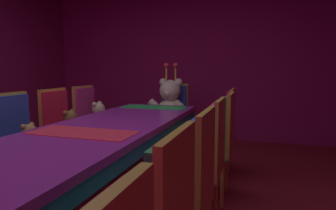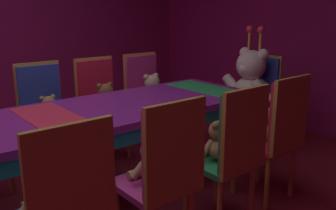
# 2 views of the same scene
# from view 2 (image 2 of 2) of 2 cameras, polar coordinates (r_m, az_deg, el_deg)

# --- Properties ---
(wall_back) EXTENTS (5.20, 0.12, 2.80)m
(wall_back) POSITION_cam_2_polar(r_m,az_deg,el_deg) (4.71, 21.59, 13.10)
(wall_back) COLOR #8C1959
(wall_back) RESTS_ON ground_plane
(banquet_table) EXTENTS (0.90, 3.44, 0.75)m
(banquet_table) POSITION_cam_2_polar(r_m,az_deg,el_deg) (2.60, -17.53, -3.63)
(banquet_table) COLOR purple
(banquet_table) RESTS_ON ground_plane
(chair_left_3) EXTENTS (0.42, 0.41, 0.98)m
(chair_left_3) POSITION_cam_2_polar(r_m,az_deg,el_deg) (3.51, -18.83, -0.14)
(chair_left_3) COLOR #2D47B2
(chair_left_3) RESTS_ON ground_plane
(teddy_left_3) EXTENTS (0.21, 0.27, 0.26)m
(teddy_left_3) POSITION_cam_2_polar(r_m,az_deg,el_deg) (3.39, -17.93, -1.05)
(teddy_left_3) COLOR #9E7247
(teddy_left_3) RESTS_ON chair_left_3
(chair_left_4) EXTENTS (0.42, 0.41, 0.98)m
(chair_left_4) POSITION_cam_2_polar(r_m,az_deg,el_deg) (3.72, -10.70, 1.20)
(chair_left_4) COLOR red
(chair_left_4) RESTS_ON ground_plane
(teddy_left_4) EXTENTS (0.25, 0.32, 0.30)m
(teddy_left_4) POSITION_cam_2_polar(r_m,az_deg,el_deg) (3.60, -9.57, 0.66)
(teddy_left_4) COLOR brown
(teddy_left_4) RESTS_ON chair_left_4
(chair_left_5) EXTENTS (0.42, 0.41, 0.98)m
(chair_left_5) POSITION_cam_2_polar(r_m,az_deg,el_deg) (4.01, -3.68, 2.40)
(chair_left_5) COLOR #CC338C
(chair_left_5) RESTS_ON ground_plane
(teddy_left_5) EXTENTS (0.27, 0.35, 0.33)m
(teddy_left_5) POSITION_cam_2_polar(r_m,az_deg,el_deg) (3.89, -2.41, 2.10)
(teddy_left_5) COLOR beige
(teddy_left_5) RESTS_ON chair_left_5
(chair_right_2) EXTENTS (0.42, 0.41, 0.98)m
(chair_right_2) POSITION_cam_2_polar(r_m,az_deg,el_deg) (1.78, -15.47, -14.24)
(chair_right_2) COLOR #2D47B2
(chair_right_2) RESTS_ON ground_plane
(teddy_right_2) EXTENTS (0.26, 0.33, 0.31)m
(teddy_right_2) POSITION_cam_2_polar(r_m,az_deg,el_deg) (1.91, -17.31, -12.58)
(teddy_right_2) COLOR tan
(teddy_right_2) RESTS_ON chair_right_2
(chair_right_3) EXTENTS (0.42, 0.41, 0.98)m
(chair_right_3) POSITION_cam_2_polar(r_m,az_deg,el_deg) (2.06, -0.24, -9.58)
(chair_right_3) COLOR #CC338C
(chair_right_3) RESTS_ON ground_plane
(teddy_right_3) EXTENTS (0.21, 0.28, 0.26)m
(teddy_right_3) POSITION_cam_2_polar(r_m,az_deg,el_deg) (2.18, -2.64, -9.01)
(teddy_right_3) COLOR tan
(teddy_right_3) RESTS_ON chair_right_3
(chair_right_4) EXTENTS (0.42, 0.41, 0.98)m
(chair_right_4) POSITION_cam_2_polar(r_m,az_deg,el_deg) (2.40, 10.30, -6.22)
(chair_right_4) COLOR #268C4C
(chair_right_4) RESTS_ON ground_plane
(teddy_right_4) EXTENTS (0.23, 0.29, 0.28)m
(teddy_right_4) POSITION_cam_2_polar(r_m,az_deg,el_deg) (2.50, 7.77, -5.77)
(teddy_right_4) COLOR #9E7247
(teddy_right_4) RESTS_ON chair_right_4
(chair_right_5) EXTENTS (0.42, 0.41, 0.98)m
(chair_right_5) POSITION_cam_2_polar(r_m,az_deg,el_deg) (2.84, 16.97, -3.35)
(chair_right_5) COLOR red
(chair_right_5) RESTS_ON ground_plane
(teddy_right_5) EXTENTS (0.21, 0.27, 0.26)m
(teddy_right_5) POSITION_cam_2_polar(r_m,az_deg,el_deg) (2.93, 14.63, -3.22)
(teddy_right_5) COLOR olive
(teddy_right_5) RESTS_ON chair_right_5
(throne_chair) EXTENTS (0.41, 0.42, 0.98)m
(throne_chair) POSITION_cam_2_polar(r_m,az_deg,el_deg) (4.01, 13.93, 1.99)
(throne_chair) COLOR #2D47B2
(throne_chair) RESTS_ON ground_plane
(king_teddy_bear) EXTENTS (0.64, 0.50, 0.83)m
(king_teddy_bear) POSITION_cam_2_polar(r_m,az_deg,el_deg) (3.85, 12.56, 3.49)
(king_teddy_bear) COLOR silver
(king_teddy_bear) RESTS_ON throne_chair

